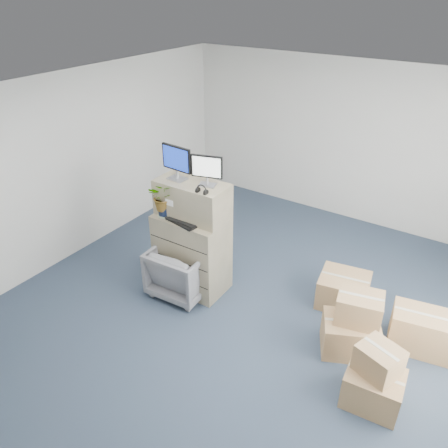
# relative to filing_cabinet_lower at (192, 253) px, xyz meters

# --- Properties ---
(ground) EXTENTS (7.00, 7.00, 0.00)m
(ground) POSITION_rel_filing_cabinet_lower_xyz_m (0.87, -0.24, -0.56)
(ground) COLOR #273346
(ground) RESTS_ON ground
(wall_back) EXTENTS (6.00, 0.02, 2.80)m
(wall_back) POSITION_rel_filing_cabinet_lower_xyz_m (0.87, 3.27, 0.84)
(wall_back) COLOR beige
(wall_back) RESTS_ON ground
(filing_cabinet_lower) EXTENTS (0.98, 0.61, 1.13)m
(filing_cabinet_lower) POSITION_rel_filing_cabinet_lower_xyz_m (0.00, 0.00, 0.00)
(filing_cabinet_lower) COLOR #83795A
(filing_cabinet_lower) RESTS_ON ground
(filing_cabinet_upper) EXTENTS (0.97, 0.50, 0.48)m
(filing_cabinet_upper) POSITION_rel_filing_cabinet_lower_xyz_m (-0.00, 0.05, 0.80)
(filing_cabinet_upper) COLOR #83795A
(filing_cabinet_upper) RESTS_ON filing_cabinet_lower
(monitor_left) EXTENTS (0.46, 0.19, 0.45)m
(monitor_left) POSITION_rel_filing_cabinet_lower_xyz_m (-0.22, 0.03, 1.30)
(monitor_left) COLOR #99999E
(monitor_left) RESTS_ON filing_cabinet_upper
(monitor_right) EXTENTS (0.40, 0.21, 0.40)m
(monitor_right) POSITION_rel_filing_cabinet_lower_xyz_m (0.22, 0.09, 1.27)
(monitor_right) COLOR #99999E
(monitor_right) RESTS_ON filing_cabinet_upper
(headphones) EXTENTS (0.15, 0.02, 0.15)m
(headphones) POSITION_rel_filing_cabinet_lower_xyz_m (0.29, -0.13, 1.09)
(headphones) COLOR black
(headphones) RESTS_ON filing_cabinet_upper
(keyboard) EXTENTS (0.52, 0.29, 0.03)m
(keyboard) POSITION_rel_filing_cabinet_lower_xyz_m (0.00, -0.17, 0.58)
(keyboard) COLOR black
(keyboard) RESTS_ON filing_cabinet_lower
(mouse) EXTENTS (0.13, 0.10, 0.04)m
(mouse) POSITION_rel_filing_cabinet_lower_xyz_m (0.33, -0.12, 0.58)
(mouse) COLOR silver
(mouse) RESTS_ON filing_cabinet_lower
(water_bottle) EXTENTS (0.08, 0.08, 0.28)m
(water_bottle) POSITION_rel_filing_cabinet_lower_xyz_m (0.04, 0.03, 0.70)
(water_bottle) COLOR #979A9F
(water_bottle) RESTS_ON filing_cabinet_lower
(phone_dock) EXTENTS (0.06, 0.05, 0.14)m
(phone_dock) POSITION_rel_filing_cabinet_lower_xyz_m (-0.01, 0.06, 0.61)
(phone_dock) COLOR silver
(phone_dock) RESTS_ON filing_cabinet_lower
(external_drive) EXTENTS (0.27, 0.23, 0.07)m
(external_drive) POSITION_rel_filing_cabinet_lower_xyz_m (0.30, 0.12, 0.60)
(external_drive) COLOR black
(external_drive) RESTS_ON filing_cabinet_lower
(tissue_box) EXTENTS (0.29, 0.18, 0.10)m
(tissue_box) POSITION_rel_filing_cabinet_lower_xyz_m (0.31, 0.13, 0.68)
(tissue_box) COLOR #4497EA
(tissue_box) RESTS_ON external_drive
(potted_plant) EXTENTS (0.45, 0.48, 0.39)m
(potted_plant) POSITION_rel_filing_cabinet_lower_xyz_m (-0.32, -0.15, 0.79)
(potted_plant) COLOR #9AB18F
(potted_plant) RESTS_ON filing_cabinet_lower
(office_chair) EXTENTS (0.82, 0.78, 0.80)m
(office_chair) POSITION_rel_filing_cabinet_lower_xyz_m (-0.04, -0.19, -0.16)
(office_chair) COLOR slate
(office_chair) RESTS_ON ground
(cardboard_boxes) EXTENTS (1.82, 1.99, 0.79)m
(cardboard_boxes) POSITION_rel_filing_cabinet_lower_xyz_m (2.49, 0.21, -0.28)
(cardboard_boxes) COLOR #A5874F
(cardboard_boxes) RESTS_ON ground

